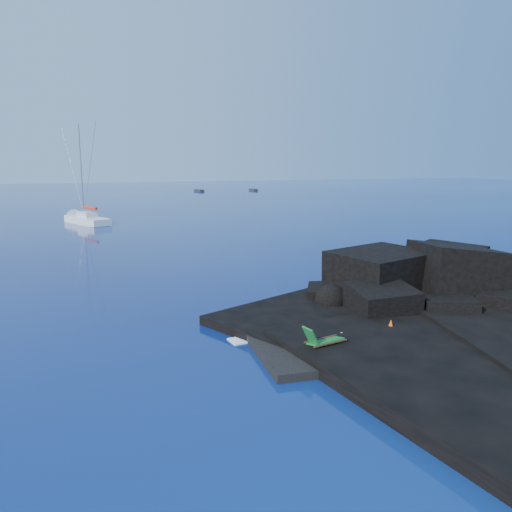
{
  "coord_description": "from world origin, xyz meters",
  "views": [
    {
      "loc": [
        -6.96,
        -17.55,
        7.93
      ],
      "look_at": [
        4.65,
        12.06,
        2.0
      ],
      "focal_mm": 35.0,
      "sensor_mm": 36.0,
      "label": 1
    }
  ],
  "objects_px": {
    "deck_chair": "(326,336)",
    "distant_boat_b": "(253,191)",
    "distant_boat_a": "(199,191)",
    "sailboat": "(86,223)",
    "marker_cone": "(391,326)",
    "sunbather": "(331,336)"
  },
  "relations": [
    {
      "from": "deck_chair",
      "to": "distant_boat_b",
      "type": "relative_size",
      "value": 0.44
    },
    {
      "from": "distant_boat_b",
      "to": "distant_boat_a",
      "type": "bearing_deg",
      "value": 171.57
    },
    {
      "from": "distant_boat_a",
      "to": "distant_boat_b",
      "type": "bearing_deg",
      "value": -16.73
    },
    {
      "from": "distant_boat_b",
      "to": "deck_chair",
      "type": "bearing_deg",
      "value": -112.31
    },
    {
      "from": "sailboat",
      "to": "distant_boat_a",
      "type": "distance_m",
      "value": 77.05
    },
    {
      "from": "marker_cone",
      "to": "distant_boat_b",
      "type": "bearing_deg",
      "value": 71.76
    },
    {
      "from": "distant_boat_b",
      "to": "sailboat",
      "type": "bearing_deg",
      "value": -129.11
    },
    {
      "from": "sailboat",
      "to": "distant_boat_a",
      "type": "relative_size",
      "value": 3.18
    },
    {
      "from": "marker_cone",
      "to": "distant_boat_b",
      "type": "height_order",
      "value": "marker_cone"
    },
    {
      "from": "marker_cone",
      "to": "distant_boat_a",
      "type": "distance_m",
      "value": 123.42
    },
    {
      "from": "deck_chair",
      "to": "distant_boat_a",
      "type": "bearing_deg",
      "value": 67.39
    },
    {
      "from": "sunbather",
      "to": "sailboat",
      "type": "bearing_deg",
      "value": 107.55
    },
    {
      "from": "sunbather",
      "to": "marker_cone",
      "type": "distance_m",
      "value": 3.05
    },
    {
      "from": "sailboat",
      "to": "distant_boat_b",
      "type": "xyz_separation_m",
      "value": [
        50.04,
        67.46,
        0.0
      ]
    },
    {
      "from": "marker_cone",
      "to": "sunbather",
      "type": "bearing_deg",
      "value": 178.39
    },
    {
      "from": "sunbather",
      "to": "distant_boat_a",
      "type": "distance_m",
      "value": 123.95
    },
    {
      "from": "sailboat",
      "to": "deck_chair",
      "type": "xyz_separation_m",
      "value": [
        6.77,
        -52.95,
        0.96
      ]
    },
    {
      "from": "sailboat",
      "to": "deck_chair",
      "type": "bearing_deg",
      "value": -104.16
    },
    {
      "from": "sailboat",
      "to": "marker_cone",
      "type": "distance_m",
      "value": 53.15
    },
    {
      "from": "deck_chair",
      "to": "distant_boat_b",
      "type": "height_order",
      "value": "deck_chair"
    },
    {
      "from": "sailboat",
      "to": "deck_chair",
      "type": "height_order",
      "value": "sailboat"
    },
    {
      "from": "distant_boat_a",
      "to": "sunbather",
      "type": "bearing_deg",
      "value": -113.18
    }
  ]
}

